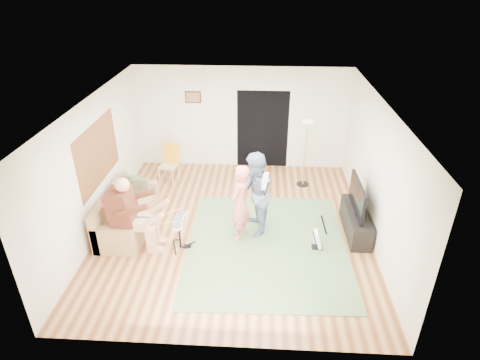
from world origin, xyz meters
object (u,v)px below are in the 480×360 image
object	(u,v)px
tv_cabinet	(356,222)
television	(357,196)
drum_kit	(180,235)
singer	(240,203)
guitar_spare	(318,239)
sofa	(124,215)
dining_chair	(169,169)
torchiere_lamp	(306,142)
guitarist	(255,195)

from	to	relation	value
tv_cabinet	television	distance (m)	0.60
drum_kit	singer	size ratio (longest dim) A/B	0.42
guitar_spare	drum_kit	bearing A→B (deg)	-177.33
tv_cabinet	television	world-z (taller)	television
sofa	dining_chair	distance (m)	2.09
torchiere_lamp	dining_chair	distance (m)	3.46
singer	torchiere_lamp	xyz separation A→B (m)	(1.46, 2.27, 0.35)
singer	television	size ratio (longest dim) A/B	1.35
sofa	singer	size ratio (longest dim) A/B	1.26
drum_kit	tv_cabinet	bearing A→B (deg)	11.59
singer	guitarist	size ratio (longest dim) A/B	0.91
sofa	television	bearing A→B (deg)	0.82
singer	torchiere_lamp	size ratio (longest dim) A/B	0.95
drum_kit	guitarist	size ratio (longest dim) A/B	0.38
singer	guitarist	bearing A→B (deg)	142.23
television	drum_kit	bearing A→B (deg)	-168.25
drum_kit	sofa	bearing A→B (deg)	153.26
guitarist	dining_chair	world-z (taller)	guitarist
guitarist	tv_cabinet	bearing A→B (deg)	83.94
dining_chair	tv_cabinet	distance (m)	4.70
drum_kit	tv_cabinet	xyz separation A→B (m)	(3.50, 0.72, -0.04)
sofa	torchiere_lamp	xyz separation A→B (m)	(3.89, 2.04, 0.88)
torchiere_lamp	dining_chair	world-z (taller)	torchiere_lamp
torchiere_lamp	television	size ratio (longest dim) A/B	1.42
singer	guitar_spare	bearing A→B (deg)	98.69
guitar_spare	torchiere_lamp	distance (m)	2.74
sofa	guitarist	bearing A→B (deg)	-0.94
dining_chair	television	size ratio (longest dim) A/B	0.85
sofa	guitar_spare	distance (m)	4.00
guitarist	sofa	bearing A→B (deg)	-100.09
guitarist	tv_cabinet	distance (m)	2.17
television	guitar_spare	bearing A→B (deg)	-142.60
guitar_spare	tv_cabinet	xyz separation A→B (m)	(0.83, 0.59, 0.03)
dining_chair	tv_cabinet	world-z (taller)	dining_chair
guitar_spare	dining_chair	xyz separation A→B (m)	(-3.44, 2.55, 0.14)
drum_kit	singer	bearing A→B (deg)	20.34
drum_kit	guitar_spare	world-z (taller)	guitar_spare
guitar_spare	sofa	bearing A→B (deg)	172.45
sofa	television	distance (m)	4.78
sofa	dining_chair	world-z (taller)	dining_chair
dining_chair	drum_kit	bearing A→B (deg)	-60.81
drum_kit	television	distance (m)	3.57
sofa	guitar_spare	bearing A→B (deg)	-7.55
sofa	dining_chair	bearing A→B (deg)	75.57
torchiere_lamp	guitar_spare	bearing A→B (deg)	-88.24
dining_chair	television	xyz separation A→B (m)	(4.22, -1.96, 0.49)
singer	tv_cabinet	xyz separation A→B (m)	(2.36, 0.30, -0.55)
torchiere_lamp	dining_chair	size ratio (longest dim) A/B	1.68
tv_cabinet	drum_kit	bearing A→B (deg)	-168.41
television	torchiere_lamp	bearing A→B (deg)	113.39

